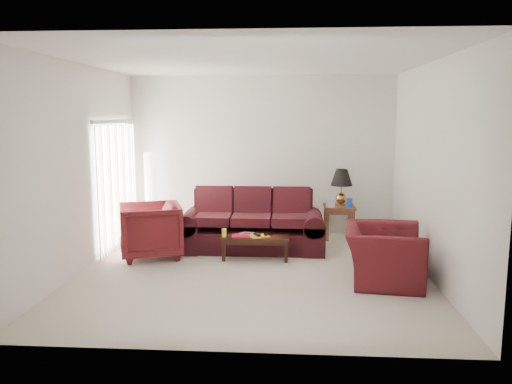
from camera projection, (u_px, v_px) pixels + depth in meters
The scene contains 19 objects.
floor at pixel (252, 272), 7.26m from camera, with size 5.00×5.00×0.00m, color beige.
blinds at pixel (117, 185), 8.54m from camera, with size 0.10×2.00×2.16m, color silver.
sofa at pixel (252, 221), 8.42m from camera, with size 2.42×1.04×0.99m, color black, non-canonical shape.
throw_pillow at pixel (221, 197), 9.27m from camera, with size 0.42×0.12×0.42m, color black.
end_table at pixel (339, 222), 9.23m from camera, with size 0.56×0.56×0.61m, color #4A2819, non-canonical shape.
table_lamp at pixel (341, 187), 9.17m from camera, with size 0.40×0.40×0.67m, color #BB733A, non-canonical shape.
clock at pixel (330, 203), 9.01m from camera, with size 0.16×0.06×0.16m, color silver.
blue_canister at pixel (349, 203), 9.00m from camera, with size 0.11×0.11×0.17m, color #1A4AAD.
picture_frame at pixel (330, 199), 9.39m from camera, with size 0.13×0.02×0.16m, color silver.
floor_lamp at pixel (151, 195), 9.23m from camera, with size 0.26×0.26×1.61m, color white, non-canonical shape.
armchair_left at pixel (150, 230), 7.98m from camera, with size 0.93×0.96×0.87m, color #481014.
armchair_right at pixel (383, 255), 6.78m from camera, with size 1.17×1.02×0.76m, color #3E0E12.
coffee_table at pixel (256, 247), 7.96m from camera, with size 1.06×0.53×0.37m, color black, non-canonical shape.
magazine_red at pixel (241, 235), 7.89m from camera, with size 0.29×0.22×0.02m, color #B7122D.
magazine_white at pixel (248, 234), 8.00m from camera, with size 0.26×0.20×0.02m, color white.
magazine_orange at pixel (259, 236), 7.83m from camera, with size 0.29×0.22×0.02m, color orange.
remote_a at pixel (257, 235), 7.84m from camera, with size 0.05×0.19×0.02m, color black.
remote_b at pixel (266, 234), 7.89m from camera, with size 0.05×0.18×0.02m, color black.
yellow_glass at pixel (224, 233), 7.81m from camera, with size 0.08×0.08×0.13m, color yellow.
Camera 1 is at (0.52, -6.98, 2.25)m, focal length 35.00 mm.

